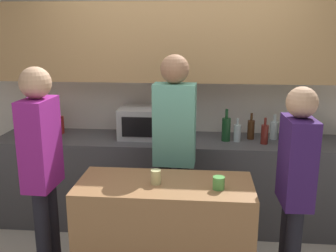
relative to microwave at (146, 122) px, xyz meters
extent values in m
cube|color=silver|center=(0.32, 0.30, 0.30)|extent=(6.40, 0.08, 2.70)
cube|color=tan|center=(0.32, 0.10, 0.78)|extent=(3.74, 0.32, 0.75)
cube|color=#4C4C51|center=(0.32, -0.05, -0.60)|extent=(3.60, 0.62, 0.90)
cube|color=#996B42|center=(0.30, -1.18, -0.60)|extent=(1.25, 0.55, 0.90)
cube|color=#B7BABC|center=(0.00, 0.00, 0.00)|extent=(0.52, 0.38, 0.30)
cube|color=black|center=(-0.05, -0.19, 0.00)|extent=(0.31, 0.01, 0.19)
cube|color=#B21E19|center=(-1.00, 0.00, -0.06)|extent=(0.26, 0.16, 0.18)
cube|color=black|center=(-1.05, 0.00, 0.03)|extent=(0.02, 0.11, 0.01)
cube|color=black|center=(-0.95, 0.00, 0.03)|extent=(0.02, 0.11, 0.01)
cylinder|color=#333D4C|center=(1.55, 0.00, -0.10)|extent=(0.14, 0.14, 0.10)
cylinder|color=#38662D|center=(1.55, 0.00, 0.04)|extent=(0.01, 0.01, 0.18)
sphere|color=#3D7A38|center=(1.55, 0.00, 0.18)|extent=(0.13, 0.13, 0.13)
cylinder|color=#194723|center=(0.79, -0.06, -0.04)|extent=(0.08, 0.08, 0.22)
cylinder|color=#194723|center=(0.79, -0.06, 0.12)|extent=(0.03, 0.03, 0.09)
cylinder|color=silver|center=(0.89, -0.07, -0.07)|extent=(0.07, 0.07, 0.16)
cylinder|color=silver|center=(0.89, -0.07, 0.05)|extent=(0.02, 0.02, 0.06)
cylinder|color=#472814|center=(1.03, 0.03, -0.06)|extent=(0.07, 0.07, 0.19)
cylinder|color=#472814|center=(1.03, 0.03, 0.07)|extent=(0.02, 0.02, 0.07)
cylinder|color=maroon|center=(1.14, -0.13, -0.06)|extent=(0.07, 0.07, 0.18)
cylinder|color=maroon|center=(1.14, -0.13, 0.07)|extent=(0.02, 0.02, 0.07)
cylinder|color=silver|center=(1.26, 0.05, -0.06)|extent=(0.08, 0.08, 0.18)
cylinder|color=silver|center=(1.26, 0.05, 0.06)|extent=(0.03, 0.03, 0.07)
cylinder|color=#472814|center=(1.36, -0.06, -0.06)|extent=(0.07, 0.07, 0.17)
cylinder|color=#472814|center=(1.36, -0.06, 0.06)|extent=(0.03, 0.03, 0.07)
cylinder|color=beige|center=(0.24, -1.20, -0.09)|extent=(0.07, 0.07, 0.10)
cylinder|color=#57AD52|center=(0.68, -1.26, -0.10)|extent=(0.08, 0.08, 0.09)
cylinder|color=black|center=(1.20, -1.07, -0.66)|extent=(0.11, 0.11, 0.77)
cube|color=#351A5A|center=(1.21, -1.15, 0.03)|extent=(0.20, 0.35, 0.61)
sphere|color=tan|center=(1.21, -1.15, 0.44)|extent=(0.21, 0.21, 0.21)
cylinder|color=black|center=(-0.60, -1.07, -0.63)|extent=(0.11, 0.11, 0.83)
cylinder|color=black|center=(-0.60, -1.23, -0.63)|extent=(0.11, 0.11, 0.83)
cube|color=#952187|center=(-0.60, -1.15, 0.11)|extent=(0.20, 0.35, 0.66)
sphere|color=tan|center=(-0.60, -1.15, 0.55)|extent=(0.22, 0.22, 0.22)
cylinder|color=black|center=(0.41, -0.65, -0.62)|extent=(0.11, 0.11, 0.85)
cylinder|color=black|center=(0.25, -0.64, -0.62)|extent=(0.11, 0.11, 0.85)
cube|color=#69BBA3|center=(0.33, -0.65, 0.15)|extent=(0.35, 0.21, 0.68)
sphere|color=#9E7051|center=(0.33, -0.65, 0.60)|extent=(0.23, 0.23, 0.23)
camera|label=1|loc=(0.56, -3.75, 0.93)|focal=42.00mm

